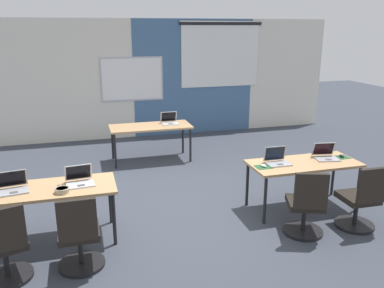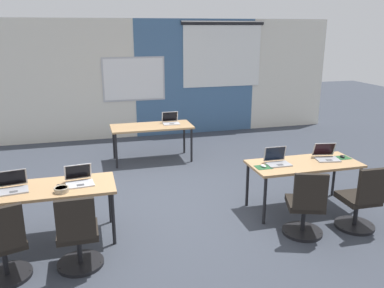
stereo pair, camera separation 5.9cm
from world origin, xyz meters
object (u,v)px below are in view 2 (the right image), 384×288
at_px(laptop_near_right_inner, 277,160).
at_px(laptop_near_left_inner, 79,180).
at_px(chair_near_left_inner, 78,238).
at_px(mouse_near_right_end, 342,156).
at_px(mouse_near_left_inner, 59,186).
at_px(desk_near_left, 49,192).
at_px(chair_near_right_end, 361,203).
at_px(desk_far_center, 152,129).
at_px(laptop_near_left_end, 13,186).
at_px(chair_near_left_end, 4,249).
at_px(snack_bowl, 61,189).
at_px(desk_near_right, 304,167).
at_px(laptop_near_right_end, 326,156).
at_px(mouse_near_right_inner, 263,166).
at_px(chair_near_right_inner, 305,209).
at_px(laptop_far_right, 171,121).

height_order(laptop_near_right_inner, laptop_near_left_inner, laptop_near_right_inner).
bearing_deg(chair_near_left_inner, laptop_near_right_inner, -164.23).
height_order(mouse_near_right_end, mouse_near_left_inner, mouse_near_right_end).
relative_size(desk_near_left, chair_near_right_end, 1.74).
height_order(desk_far_center, chair_near_left_inner, chair_near_left_inner).
distance_m(laptop_near_left_end, chair_near_left_end, 0.87).
bearing_deg(snack_bowl, desk_far_center, 62.13).
relative_size(desk_near_right, chair_near_left_end, 1.74).
relative_size(laptop_near_right_inner, laptop_near_right_end, 0.88).
bearing_deg(laptop_near_right_end, laptop_near_left_end, -169.16).
relative_size(desk_near_left, laptop_near_right_end, 4.22).
xyz_separation_m(desk_near_left, desk_near_right, (3.50, 0.00, 0.00)).
distance_m(mouse_near_right_end, mouse_near_left_inner, 4.04).
distance_m(chair_near_right_end, laptop_near_left_inner, 3.65).
xyz_separation_m(desk_far_center, laptop_near_right_inner, (1.35, -2.74, 0.11)).
height_order(desk_near_left, chair_near_left_end, chair_near_left_end).
xyz_separation_m(desk_far_center, mouse_near_right_inner, (1.10, -2.83, 0.08)).
xyz_separation_m(mouse_near_right_end, snack_bowl, (-4.00, -0.25, 0.01)).
xyz_separation_m(mouse_near_right_end, chair_near_right_end, (-0.26, -0.83, -0.36)).
bearing_deg(snack_bowl, desk_near_right, 3.38).
bearing_deg(chair_near_right_inner, mouse_near_right_inner, -49.81).
bearing_deg(desk_far_center, snack_bowl, -117.87).
height_order(mouse_near_right_end, laptop_near_left_end, laptop_near_left_end).
relative_size(desk_near_left, laptop_near_left_inner, 4.42).
bearing_deg(mouse_near_right_inner, desk_near_left, 179.42).
bearing_deg(desk_near_left, snack_bowl, -49.91).
xyz_separation_m(desk_near_left, mouse_near_right_end, (4.17, 0.05, 0.08)).
relative_size(desk_near_right, laptop_far_right, 4.73).
xyz_separation_m(mouse_near_right_end, mouse_near_left_inner, (-4.04, -0.09, -0.00)).
bearing_deg(chair_near_left_end, chair_near_left_inner, 164.45).
height_order(laptop_near_right_inner, chair_near_right_end, laptop_near_right_inner).
distance_m(mouse_near_right_end, laptop_near_left_inner, 3.80).
relative_size(laptop_near_left_end, chair_near_left_end, 0.40).
distance_m(desk_near_right, chair_near_left_end, 4.00).
xyz_separation_m(chair_near_right_end, laptop_near_left_end, (-4.30, 0.79, 0.39)).
xyz_separation_m(chair_near_left_end, snack_bowl, (0.58, 0.56, 0.38)).
bearing_deg(desk_near_right, mouse_near_right_end, 4.30).
bearing_deg(laptop_near_right_inner, mouse_near_right_end, 0.57).
distance_m(desk_far_center, chair_near_right_inner, 3.80).
height_order(mouse_near_right_inner, laptop_near_left_end, laptop_near_left_end).
xyz_separation_m(laptop_near_right_end, chair_near_right_end, (0.00, -0.84, -0.39)).
height_order(chair_near_right_inner, chair_near_left_inner, same).
bearing_deg(mouse_near_right_inner, desk_near_right, 2.52).
bearing_deg(mouse_near_right_inner, desk_far_center, 111.17).
xyz_separation_m(laptop_near_left_end, snack_bowl, (0.56, -0.21, -0.01)).
distance_m(chair_near_right_inner, chair_near_left_inner, 2.79).
relative_size(mouse_near_right_inner, chair_near_left_inner, 0.12).
distance_m(chair_near_right_end, laptop_near_left_end, 4.39).
bearing_deg(laptop_near_right_inner, snack_bowl, -174.10).
xyz_separation_m(desk_near_right, desk_far_center, (-1.75, 2.80, 0.00)).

